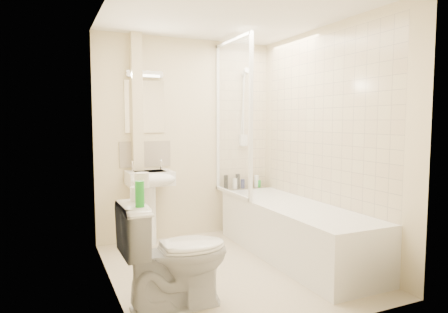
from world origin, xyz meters
name	(u,v)px	position (x,y,z in m)	size (l,w,h in m)	color
floor	(231,268)	(0.00, 0.00, 0.00)	(2.50, 2.50, 0.00)	beige
wall_back	(187,139)	(0.00, 1.25, 1.20)	(2.20, 0.02, 2.40)	beige
wall_left	(110,147)	(-1.10, 0.00, 1.20)	(0.02, 2.50, 2.40)	beige
wall_right	(325,142)	(1.10, 0.00, 1.20)	(0.02, 2.50, 2.40)	beige
ceiling	(231,13)	(0.00, 0.00, 2.40)	(2.20, 2.50, 0.02)	white
tile_back	(242,120)	(0.75, 1.24, 1.42)	(0.70, 0.01, 1.75)	beige
tile_right	(323,120)	(1.09, 0.03, 1.42)	(0.01, 2.10, 1.75)	beige
pipe_boxing	(137,140)	(-0.62, 1.19, 1.20)	(0.12, 0.12, 2.40)	beige
splashback	(145,154)	(-0.52, 1.24, 1.03)	(0.60, 0.01, 0.30)	beige
mirror	(145,107)	(-0.52, 1.24, 1.58)	(0.46, 0.01, 0.60)	white
strip_light	(145,74)	(-0.52, 1.22, 1.95)	(0.42, 0.07, 0.07)	silver
bathtub	(294,230)	(0.75, 0.03, 0.29)	(0.70, 2.10, 0.55)	white
shower_screen	(233,118)	(0.40, 0.80, 1.45)	(0.04, 0.92, 1.80)	white
shower_fixture	(244,111)	(0.75, 1.19, 1.55)	(0.10, 0.16, 0.99)	white
pedestal_sink	(151,186)	(-0.52, 1.01, 0.68)	(0.50, 0.47, 0.97)	white
bottle_black_a	(226,182)	(0.48, 1.16, 0.64)	(0.05, 0.05, 0.19)	black
bottle_white_a	(235,184)	(0.61, 1.16, 0.62)	(0.06, 0.06, 0.14)	white
bottle_black_b	(238,181)	(0.65, 1.16, 0.65)	(0.06, 0.06, 0.19)	black
bottle_blue	(243,184)	(0.72, 1.16, 0.61)	(0.05, 0.05, 0.12)	#12164F
bottle_cream	(250,182)	(0.82, 1.16, 0.62)	(0.07, 0.07, 0.15)	beige
bottle_white_b	(256,181)	(0.92, 1.16, 0.63)	(0.06, 0.06, 0.16)	white
bottle_green	(258,184)	(0.95, 1.16, 0.60)	(0.07, 0.07, 0.09)	green
toilet	(176,254)	(-0.72, -0.55, 0.41)	(0.82, 0.47, 0.83)	white
toilet_roll_lower	(137,194)	(-0.98, -0.47, 0.88)	(0.10, 0.10, 0.10)	white
toilet_roll_upper	(142,180)	(-0.95, -0.50, 0.99)	(0.11, 0.11, 0.11)	white
green_bottle	(140,194)	(-1.01, -0.69, 0.92)	(0.06, 0.06, 0.18)	green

